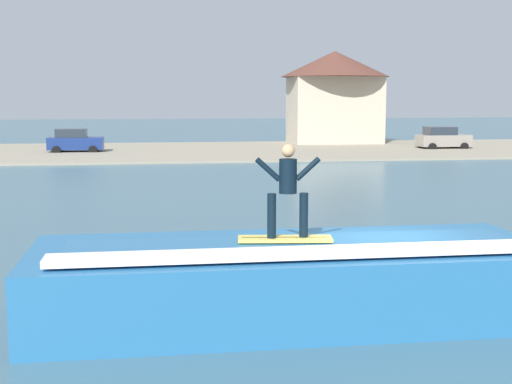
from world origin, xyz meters
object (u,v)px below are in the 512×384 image
Objects in this scene: surfboard at (285,239)px; car_near_shore at (75,141)px; wave_crest at (290,280)px; surfer at (288,186)px; car_far_shore at (443,138)px; house_gabled_white at (334,90)px.

car_near_shore is at bearing 100.89° from surfboard.
wave_crest is 42.19m from car_near_shore.
surfer is 46.08m from car_far_shore.
wave_crest is 2.37× the size of car_far_shore.
surfboard is at bearing 146.72° from surfer.
car_near_shore is 28.62m from car_far_shore.
house_gabled_white is (13.67, 49.05, 4.14)m from wave_crest.
wave_crest is 45.71m from car_far_shore.
house_gabled_white reaches higher than surfboard.
house_gabled_white is at bearing 74.35° from surfboard.
wave_crest is 0.91m from surfboard.
car_far_shore is 0.42× the size of house_gabled_white.
car_far_shore is (28.62, -0.50, 0.00)m from car_near_shore.
car_near_shore is at bearing 100.94° from surfer.
car_near_shore reaches higher than wave_crest.
wave_crest is 1.00× the size of house_gabled_white.
house_gabled_white reaches higher than surfer.
surfer is at bearing -105.60° from house_gabled_white.
surfboard is at bearing -105.65° from house_gabled_white.
car_far_shore is at bearing 63.44° from wave_crest.
surfer is at bearing -79.06° from car_near_shore.
surfboard reaches higher than wave_crest.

